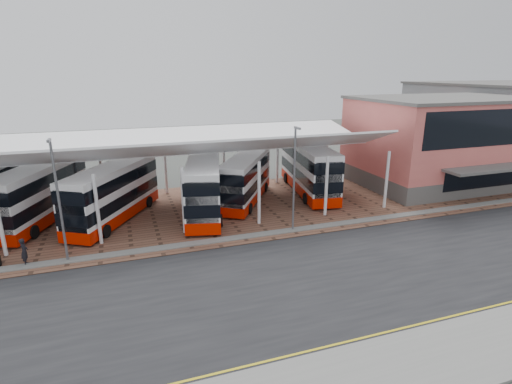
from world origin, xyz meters
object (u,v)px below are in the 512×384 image
at_px(bus_3, 204,186).
at_px(bus_5, 309,169).
at_px(terminal, 443,141).
at_px(bus_2, 113,194).
at_px(pedestrian, 24,252).
at_px(bus_4, 246,179).
at_px(bus_1, 40,194).

bearing_deg(bus_3, bus_5, 26.23).
relative_size(terminal, bus_5, 1.52).
bearing_deg(bus_2, pedestrian, -99.53).
distance_m(bus_4, bus_5, 6.91).
relative_size(bus_2, bus_3, 0.91).
bearing_deg(bus_4, bus_3, -126.27).
height_order(bus_3, bus_4, bus_3).
height_order(bus_3, bus_5, bus_5).
bearing_deg(terminal, bus_4, 179.00).
xyz_separation_m(terminal, bus_5, (-15.39, 1.18, -2.17)).
bearing_deg(pedestrian, terminal, -88.93).
relative_size(terminal, bus_1, 1.62).
xyz_separation_m(bus_4, bus_5, (6.86, 0.79, 0.28)).
relative_size(bus_2, bus_4, 1.06).
xyz_separation_m(bus_1, bus_4, (17.31, -0.46, -0.15)).
bearing_deg(bus_3, bus_2, -170.24).
height_order(bus_1, bus_3, bus_3).
distance_m(terminal, bus_3, 26.67).
height_order(terminal, pedestrian, terminal).
bearing_deg(bus_4, bus_2, -142.07).
bearing_deg(terminal, pedestrian, -169.45).
relative_size(bus_3, bus_5, 0.98).
distance_m(terminal, pedestrian, 40.29).
bearing_deg(bus_5, bus_3, -158.06).
xyz_separation_m(terminal, bus_3, (-26.55, -1.32, -2.23)).
relative_size(terminal, pedestrian, 10.27).
xyz_separation_m(bus_3, bus_4, (4.29, 1.71, -0.22)).
bearing_deg(bus_5, terminal, 4.95).
bearing_deg(bus_1, pedestrian, -67.81).
distance_m(bus_2, bus_5, 18.69).
relative_size(bus_1, bus_2, 1.06).
distance_m(terminal, bus_2, 34.07).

